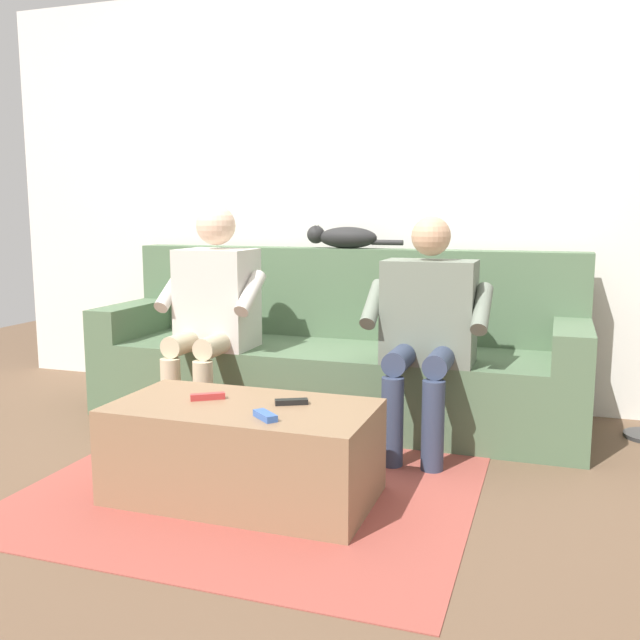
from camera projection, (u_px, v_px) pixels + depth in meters
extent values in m
plane|color=brown|center=(287.00, 459.00, 3.21)|extent=(8.00, 8.00, 0.00)
cube|color=silver|center=(360.00, 194.00, 4.15)|extent=(4.80, 0.06, 2.45)
cube|color=#516B4C|center=(328.00, 386.00, 3.74)|extent=(2.26, 0.60, 0.40)
cube|color=#516B4C|center=(349.00, 327.00, 4.06)|extent=(2.62, 0.17, 0.91)
cube|color=#516B4C|center=(570.00, 387.00, 3.34)|extent=(0.18, 0.60, 0.59)
cube|color=#516B4C|center=(131.00, 354.00, 4.11)|extent=(0.18, 0.60, 0.59)
cube|color=#8C6B4C|center=(244.00, 451.00, 2.75)|extent=(1.02, 0.54, 0.38)
cube|color=slate|center=(429.00, 312.00, 3.33)|extent=(0.43, 0.26, 0.49)
sphere|color=tan|center=(431.00, 236.00, 3.28)|extent=(0.18, 0.18, 0.18)
cylinder|color=#333D56|center=(441.00, 360.00, 3.16)|extent=(0.11, 0.36, 0.11)
cylinder|color=#333D56|center=(402.00, 357.00, 3.22)|extent=(0.11, 0.36, 0.11)
cylinder|color=#333D56|center=(433.00, 426.00, 3.03)|extent=(0.10, 0.10, 0.40)
cylinder|color=#333D56|center=(392.00, 422.00, 3.09)|extent=(0.10, 0.10, 0.40)
cylinder|color=slate|center=(482.00, 309.00, 3.17)|extent=(0.08, 0.27, 0.22)
cylinder|color=slate|center=(374.00, 304.00, 3.33)|extent=(0.08, 0.27, 0.22)
cube|color=beige|center=(217.00, 299.00, 3.70)|extent=(0.38, 0.30, 0.52)
sphere|color=beige|center=(216.00, 225.00, 3.65)|extent=(0.21, 0.21, 0.21)
cylinder|color=#C6B793|center=(219.00, 344.00, 3.55)|extent=(0.11, 0.35, 0.11)
cylinder|color=#C6B793|center=(187.00, 342.00, 3.60)|extent=(0.11, 0.35, 0.11)
cylinder|color=#C6B793|center=(204.00, 402.00, 3.42)|extent=(0.10, 0.10, 0.40)
cylinder|color=#C6B793|center=(171.00, 399.00, 3.48)|extent=(0.10, 0.10, 0.40)
cylinder|color=beige|center=(250.00, 293.00, 3.55)|extent=(0.08, 0.27, 0.22)
cylinder|color=beige|center=(172.00, 290.00, 3.70)|extent=(0.08, 0.27, 0.22)
ellipsoid|color=black|center=(348.00, 238.00, 3.99)|extent=(0.34, 0.14, 0.12)
sphere|color=black|center=(316.00, 235.00, 4.04)|extent=(0.10, 0.10, 0.10)
cone|color=black|center=(318.00, 227.00, 4.06)|extent=(0.04, 0.04, 0.03)
cone|color=black|center=(315.00, 227.00, 4.01)|extent=(0.04, 0.04, 0.03)
cylinder|color=black|center=(387.00, 242.00, 3.92)|extent=(0.18, 0.03, 0.03)
cube|color=black|center=(291.00, 402.00, 2.72)|extent=(0.13, 0.09, 0.02)
cube|color=#B73333|center=(208.00, 396.00, 2.79)|extent=(0.13, 0.10, 0.03)
cube|color=#3860B7|center=(265.00, 416.00, 2.53)|extent=(0.12, 0.11, 0.02)
cube|color=#9E473D|center=(259.00, 483.00, 2.91)|extent=(1.77, 1.65, 0.01)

